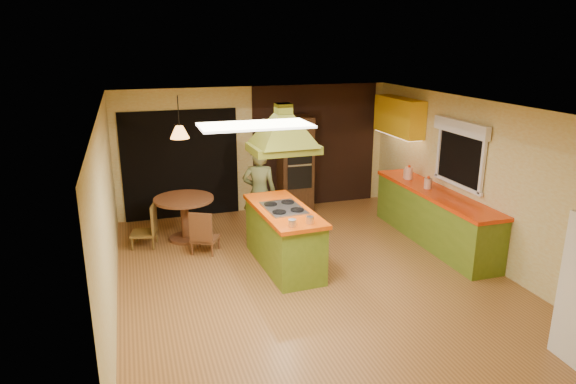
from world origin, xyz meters
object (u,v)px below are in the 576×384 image
object	(u,v)px
kitchen_island	(284,237)
canister_large	(409,173)
dining_table	(184,210)
man	(259,193)
wall_oven	(295,164)

from	to	relation	value
kitchen_island	canister_large	world-z (taller)	canister_large
kitchen_island	canister_large	bearing A→B (deg)	16.82
dining_table	man	bearing A→B (deg)	-11.30
wall_oven	kitchen_island	bearing A→B (deg)	-109.97
wall_oven	dining_table	size ratio (longest dim) A/B	1.88
kitchen_island	dining_table	distance (m)	2.03
man	canister_large	distance (m)	2.75
man	wall_oven	size ratio (longest dim) A/B	0.84
man	dining_table	bearing A→B (deg)	8.23
kitchen_island	wall_oven	bearing A→B (deg)	65.11
kitchen_island	man	world-z (taller)	man
wall_oven	canister_large	world-z (taller)	wall_oven
wall_oven	dining_table	xyz separation A→B (m)	(-2.33, -0.96, -0.43)
kitchen_island	dining_table	size ratio (longest dim) A/B	1.85
man	canister_large	xyz separation A→B (m)	(2.73, -0.31, 0.22)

